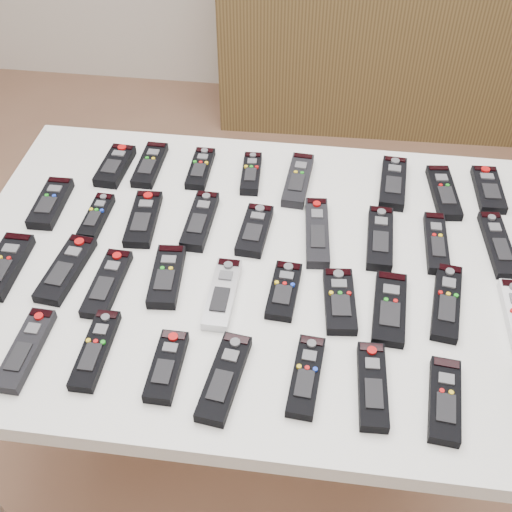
# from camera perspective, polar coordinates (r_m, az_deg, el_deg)

# --- Properties ---
(ground) EXTENTS (4.00, 4.00, 0.00)m
(ground) POSITION_cam_1_polar(r_m,az_deg,el_deg) (2.00, 0.66, -15.22)
(ground) COLOR brown
(ground) RESTS_ON ground
(table) EXTENTS (1.25, 0.88, 0.78)m
(table) POSITION_cam_1_polar(r_m,az_deg,el_deg) (1.38, -0.00, -2.30)
(table) COLOR white
(table) RESTS_ON ground
(sideboard) EXTENTS (1.64, 0.42, 0.82)m
(sideboard) POSITION_cam_1_polar(r_m,az_deg,el_deg) (3.09, 13.05, 18.23)
(sideboard) COLOR #45331B
(sideboard) RESTS_ON ground
(remote_0) EXTENTS (0.07, 0.15, 0.02)m
(remote_0) POSITION_cam_1_polar(r_m,az_deg,el_deg) (1.61, -12.42, 7.83)
(remote_0) COLOR black
(remote_0) RESTS_ON table
(remote_1) EXTENTS (0.05, 0.17, 0.02)m
(remote_1) POSITION_cam_1_polar(r_m,az_deg,el_deg) (1.60, -9.41, 8.00)
(remote_1) COLOR black
(remote_1) RESTS_ON table
(remote_2) EXTENTS (0.05, 0.15, 0.02)m
(remote_2) POSITION_cam_1_polar(r_m,az_deg,el_deg) (1.58, -4.96, 7.76)
(remote_2) COLOR black
(remote_2) RESTS_ON table
(remote_3) EXTENTS (0.05, 0.15, 0.02)m
(remote_3) POSITION_cam_1_polar(r_m,az_deg,el_deg) (1.55, -0.44, 7.35)
(remote_3) COLOR black
(remote_3) RESTS_ON table
(remote_4) EXTENTS (0.06, 0.19, 0.02)m
(remote_4) POSITION_cam_1_polar(r_m,az_deg,el_deg) (1.53, 3.76, 6.76)
(remote_4) COLOR black
(remote_4) RESTS_ON table
(remote_5) EXTENTS (0.07, 0.18, 0.02)m
(remote_5) POSITION_cam_1_polar(r_m,az_deg,el_deg) (1.55, 12.08, 6.37)
(remote_5) COLOR black
(remote_5) RESTS_ON table
(remote_6) EXTENTS (0.07, 0.19, 0.02)m
(remote_6) POSITION_cam_1_polar(r_m,az_deg,el_deg) (1.56, 16.34, 5.45)
(remote_6) COLOR black
(remote_6) RESTS_ON table
(remote_7) EXTENTS (0.06, 0.16, 0.02)m
(remote_7) POSITION_cam_1_polar(r_m,az_deg,el_deg) (1.60, 19.95, 5.59)
(remote_7) COLOR black
(remote_7) RESTS_ON table
(remote_8) EXTENTS (0.06, 0.16, 0.02)m
(remote_8) POSITION_cam_1_polar(r_m,az_deg,el_deg) (1.54, -17.78, 4.51)
(remote_8) COLOR black
(remote_8) RESTS_ON table
(remote_9) EXTENTS (0.04, 0.14, 0.02)m
(remote_9) POSITION_cam_1_polar(r_m,az_deg,el_deg) (1.47, -13.99, 3.40)
(remote_9) COLOR black
(remote_9) RESTS_ON table
(remote_10) EXTENTS (0.07, 0.18, 0.02)m
(remote_10) POSITION_cam_1_polar(r_m,az_deg,el_deg) (1.45, -9.98, 3.28)
(remote_10) COLOR black
(remote_10) RESTS_ON table
(remote_11) EXTENTS (0.06, 0.18, 0.02)m
(remote_11) POSITION_cam_1_polar(r_m,az_deg,el_deg) (1.42, -5.00, 3.15)
(remote_11) COLOR black
(remote_11) RESTS_ON table
(remote_12) EXTENTS (0.07, 0.16, 0.02)m
(remote_12) POSITION_cam_1_polar(r_m,az_deg,el_deg) (1.40, -0.12, 2.31)
(remote_12) COLOR black
(remote_12) RESTS_ON table
(remote_13) EXTENTS (0.07, 0.21, 0.02)m
(remote_13) POSITION_cam_1_polar(r_m,az_deg,el_deg) (1.40, 5.45, 2.13)
(remote_13) COLOR black
(remote_13) RESTS_ON table
(remote_14) EXTENTS (0.06, 0.18, 0.02)m
(remote_14) POSITION_cam_1_polar(r_m,az_deg,el_deg) (1.40, 10.96, 1.58)
(remote_14) COLOR black
(remote_14) RESTS_ON table
(remote_15) EXTENTS (0.04, 0.18, 0.02)m
(remote_15) POSITION_cam_1_polar(r_m,az_deg,el_deg) (1.42, 15.73, 1.13)
(remote_15) COLOR black
(remote_15) RESTS_ON table
(remote_16) EXTENTS (0.06, 0.19, 0.02)m
(remote_16) POSITION_cam_1_polar(r_m,az_deg,el_deg) (1.46, 20.71, 0.98)
(remote_16) COLOR black
(remote_16) RESTS_ON table
(remote_17) EXTENTS (0.06, 0.17, 0.02)m
(remote_17) POSITION_cam_1_polar(r_m,az_deg,el_deg) (1.41, -21.42, -0.83)
(remote_17) COLOR black
(remote_17) RESTS_ON table
(remote_18) EXTENTS (0.08, 0.19, 0.02)m
(remote_18) POSITION_cam_1_polar(r_m,az_deg,el_deg) (1.37, -16.53, -1.12)
(remote_18) COLOR black
(remote_18) RESTS_ON table
(remote_19) EXTENTS (0.06, 0.18, 0.02)m
(remote_19) POSITION_cam_1_polar(r_m,az_deg,el_deg) (1.32, -13.09, -2.38)
(remote_19) COLOR black
(remote_19) RESTS_ON table
(remote_20) EXTENTS (0.07, 0.16, 0.02)m
(remote_20) POSITION_cam_1_polar(r_m,az_deg,el_deg) (1.31, -7.94, -1.80)
(remote_20) COLOR black
(remote_20) RESTS_ON table
(remote_21) EXTENTS (0.05, 0.18, 0.02)m
(remote_21) POSITION_cam_1_polar(r_m,az_deg,el_deg) (1.27, -3.01, -3.37)
(remote_21) COLOR #B7B7BC
(remote_21) RESTS_ON table
(remote_22) EXTENTS (0.06, 0.15, 0.02)m
(remote_22) POSITION_cam_1_polar(r_m,az_deg,el_deg) (1.27, 2.49, -3.10)
(remote_22) COLOR black
(remote_22) RESTS_ON table
(remote_23) EXTENTS (0.07, 0.16, 0.02)m
(remote_23) POSITION_cam_1_polar(r_m,az_deg,el_deg) (1.26, 7.45, -3.98)
(remote_23) COLOR black
(remote_23) RESTS_ON table
(remote_24) EXTENTS (0.07, 0.18, 0.02)m
(remote_24) POSITION_cam_1_polar(r_m,az_deg,el_deg) (1.27, 11.79, -4.57)
(remote_24) COLOR black
(remote_24) RESTS_ON table
(remote_25) EXTENTS (0.07, 0.20, 0.02)m
(remote_25) POSITION_cam_1_polar(r_m,az_deg,el_deg) (1.30, 16.58, -3.95)
(remote_25) COLOR black
(remote_25) RESTS_ON table
(remote_28) EXTENTS (0.05, 0.18, 0.02)m
(remote_28) POSITION_cam_1_polar(r_m,az_deg,el_deg) (1.25, -19.79, -7.82)
(remote_28) COLOR black
(remote_28) RESTS_ON table
(remote_29) EXTENTS (0.05, 0.17, 0.02)m
(remote_29) POSITION_cam_1_polar(r_m,az_deg,el_deg) (1.21, -14.08, -8.07)
(remote_29) COLOR black
(remote_29) RESTS_ON table
(remote_30) EXTENTS (0.05, 0.15, 0.02)m
(remote_30) POSITION_cam_1_polar(r_m,az_deg,el_deg) (1.17, -7.95, -9.69)
(remote_30) COLOR black
(remote_30) RESTS_ON table
(remote_31) EXTENTS (0.08, 0.19, 0.02)m
(remote_31) POSITION_cam_1_polar(r_m,az_deg,el_deg) (1.14, -2.84, -10.76)
(remote_31) COLOR black
(remote_31) RESTS_ON table
(remote_32) EXTENTS (0.06, 0.17, 0.02)m
(remote_32) POSITION_cam_1_polar(r_m,az_deg,el_deg) (1.15, 4.47, -10.60)
(remote_32) COLOR black
(remote_32) RESTS_ON table
(remote_33) EXTENTS (0.06, 0.17, 0.02)m
(remote_33) POSITION_cam_1_polar(r_m,az_deg,el_deg) (1.15, 10.31, -11.28)
(remote_33) COLOR black
(remote_33) RESTS_ON table
(remote_34) EXTENTS (0.07, 0.17, 0.02)m
(remote_34) POSITION_cam_1_polar(r_m,az_deg,el_deg) (1.16, 16.43, -12.19)
(remote_34) COLOR black
(remote_34) RESTS_ON table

